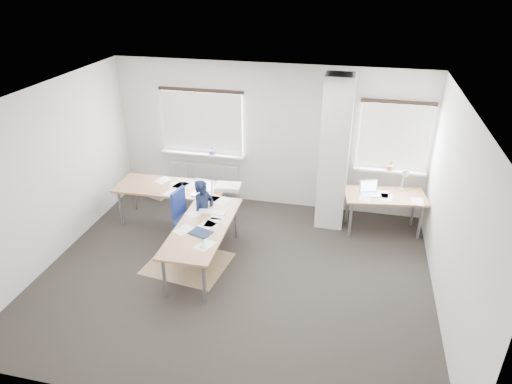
% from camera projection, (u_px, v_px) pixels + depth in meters
% --- Properties ---
extents(ground, '(6.00, 6.00, 0.00)m').
position_uv_depth(ground, '(235.00, 274.00, 7.19)').
color(ground, black).
rests_on(ground, ground).
extents(room_shell, '(6.04, 5.04, 2.82)m').
position_uv_depth(room_shell, '(253.00, 162.00, 6.76)').
color(room_shell, beige).
rests_on(room_shell, ground).
extents(floor_mat, '(1.38, 1.21, 0.01)m').
position_uv_depth(floor_mat, '(188.00, 263.00, 7.44)').
color(floor_mat, olive).
rests_on(floor_mat, ground).
extents(white_crate, '(0.54, 0.46, 0.27)m').
position_uv_depth(white_crate, '(157.00, 190.00, 9.54)').
color(white_crate, white).
rests_on(white_crate, ground).
extents(desk_main, '(2.43, 2.60, 0.96)m').
position_uv_depth(desk_main, '(189.00, 206.00, 7.74)').
color(desk_main, '#976241').
rests_on(desk_main, ground).
extents(desk_side, '(1.49, 0.90, 1.22)m').
position_uv_depth(desk_side, '(385.00, 197.00, 8.06)').
color(desk_side, '#976241').
rests_on(desk_side, ground).
extents(task_chair, '(0.55, 0.54, 0.99)m').
position_uv_depth(task_chair, '(189.00, 229.00, 7.87)').
color(task_chair, navy).
rests_on(task_chair, ground).
extents(person, '(0.45, 0.52, 1.22)m').
position_uv_depth(person, '(204.00, 213.00, 7.69)').
color(person, black).
rests_on(person, ground).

